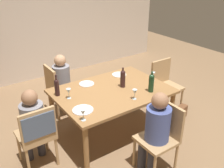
{
  "coord_description": "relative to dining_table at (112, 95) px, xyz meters",
  "views": [
    {
      "loc": [
        -1.92,
        -2.76,
        2.47
      ],
      "look_at": [
        0.0,
        0.0,
        0.86
      ],
      "focal_mm": 40.65,
      "sensor_mm": 36.0,
      "label": 1
    }
  ],
  "objects": [
    {
      "name": "dinner_plate_guest_right",
      "position": [
        -0.21,
        0.39,
        0.08
      ],
      "size": [
        0.23,
        0.23,
        0.01
      ],
      "primitive_type": "cylinder",
      "color": "white",
      "rests_on": "dining_table"
    },
    {
      "name": "handbag",
      "position": [
        1.21,
        -0.35,
        -0.57
      ],
      "size": [
        0.3,
        0.18,
        0.22
      ],
      "primitive_type": "cube",
      "rotation": [
        0.0,
        0.0,
        3.35
      ],
      "color": "brown",
      "rests_on": "ground_plane"
    },
    {
      "name": "person_woman_host",
      "position": [
        -0.03,
        -0.98,
        -0.03
      ],
      "size": [
        0.35,
        0.3,
        1.13
      ],
      "rotation": [
        0.0,
        0.0,
        1.57
      ],
      "color": "#33333D",
      "rests_on": "ground_plane"
    },
    {
      "name": "person_man_bearded",
      "position": [
        -0.35,
        0.98,
        -0.04
      ],
      "size": [
        0.34,
        0.29,
        1.11
      ],
      "rotation": [
        0.0,
        0.0,
        -1.57
      ],
      "color": "#33333D",
      "rests_on": "ground_plane"
    },
    {
      "name": "wine_glass_far",
      "position": [
        -0.74,
        -0.46,
        0.18
      ],
      "size": [
        0.07,
        0.07,
        0.15
      ],
      "color": "silver",
      "rests_on": "dining_table"
    },
    {
      "name": "dinner_plate_host",
      "position": [
        -0.64,
        -0.26,
        0.08
      ],
      "size": [
        0.27,
        0.27,
        0.01
      ],
      "primitive_type": "cylinder",
      "color": "white",
      "rests_on": "dining_table"
    },
    {
      "name": "wine_bottle_tall_green",
      "position": [
        -0.73,
        0.31,
        0.21
      ],
      "size": [
        0.07,
        0.07,
        0.32
      ],
      "color": "black",
      "rests_on": "dining_table"
    },
    {
      "name": "dining_table",
      "position": [
        0.0,
        0.0,
        0.0
      ],
      "size": [
        1.66,
        1.19,
        0.76
      ],
      "color": "olive",
      "rests_on": "ground_plane"
    },
    {
      "name": "wine_glass_near_right",
      "position": [
        0.1,
        -0.4,
        0.18
      ],
      "size": [
        0.07,
        0.07,
        0.15
      ],
      "color": "silver",
      "rests_on": "dining_table"
    },
    {
      "name": "person_man_guest",
      "position": [
        -1.21,
        0.03,
        -0.04
      ],
      "size": [
        0.29,
        0.34,
        1.11
      ],
      "color": "#33333D",
      "rests_on": "ground_plane"
    },
    {
      "name": "dinner_plate_guest_left",
      "position": [
        0.42,
        0.39,
        0.08
      ],
      "size": [
        0.24,
        0.24,
        0.01
      ],
      "primitive_type": "cylinder",
      "color": "white",
      "rests_on": "dining_table"
    },
    {
      "name": "wine_bottle_short_olive",
      "position": [
        0.2,
        -0.0,
        0.22
      ],
      "size": [
        0.08,
        0.08,
        0.31
      ],
      "color": "black",
      "rests_on": "dining_table"
    },
    {
      "name": "ground_plane",
      "position": [
        0.0,
        0.0,
        -0.68
      ],
      "size": [
        10.0,
        10.0,
        0.0
      ],
      "primitive_type": "plane",
      "color": "#846647"
    },
    {
      "name": "chair_near",
      "position": [
        0.09,
        -0.98,
        -0.15
      ],
      "size": [
        0.44,
        0.44,
        0.92
      ],
      "rotation": [
        0.0,
        0.0,
        1.57
      ],
      "color": "tan",
      "rests_on": "ground_plane"
    },
    {
      "name": "chair_far_left",
      "position": [
        -0.46,
        0.98,
        -0.15
      ],
      "size": [
        0.44,
        0.44,
        0.92
      ],
      "rotation": [
        0.0,
        0.0,
        -1.57
      ],
      "color": "tan",
      "rests_on": "ground_plane"
    },
    {
      "name": "wine_glass_near_left",
      "position": [
        0.72,
        -0.1,
        0.18
      ],
      "size": [
        0.07,
        0.07,
        0.15
      ],
      "color": "silver",
      "rests_on": "dining_table"
    },
    {
      "name": "chair_left_end",
      "position": [
        -1.21,
        -0.12,
        -0.09
      ],
      "size": [
        0.44,
        0.46,
        0.92
      ],
      "color": "tan",
      "rests_on": "ground_plane"
    },
    {
      "name": "wine_glass_centre",
      "position": [
        -0.64,
        0.13,
        0.18
      ],
      "size": [
        0.07,
        0.07,
        0.15
      ],
      "color": "silver",
      "rests_on": "dining_table"
    },
    {
      "name": "chair_right_end",
      "position": [
        1.21,
        0.09,
        -0.15
      ],
      "size": [
        0.44,
        0.44,
        0.92
      ],
      "rotation": [
        0.0,
        0.0,
        3.14
      ],
      "color": "tan",
      "rests_on": "ground_plane"
    },
    {
      "name": "wine_bottle_dark_red",
      "position": [
        0.44,
        -0.36,
        0.22
      ],
      "size": [
        0.08,
        0.08,
        0.32
      ],
      "color": "#19381E",
      "rests_on": "dining_table"
    },
    {
      "name": "rear_room_partition",
      "position": [
        0.0,
        2.8,
        0.67
      ],
      "size": [
        6.4,
        0.12,
        2.7
      ],
      "primitive_type": "cube",
      "color": "beige",
      "rests_on": "ground_plane"
    }
  ]
}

